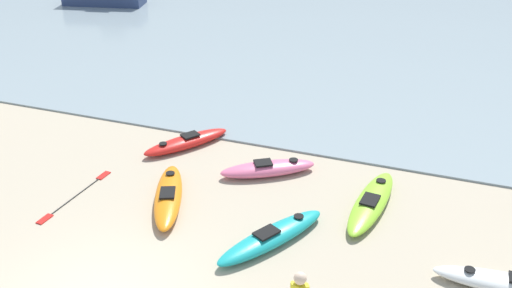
{
  "coord_description": "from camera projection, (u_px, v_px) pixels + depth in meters",
  "views": [
    {
      "loc": [
        6.14,
        -7.44,
        8.41
      ],
      "look_at": [
        0.86,
        6.97,
        0.5
      ],
      "focal_mm": 42.0,
      "sensor_mm": 36.0,
      "label": 1
    }
  ],
  "objects": [
    {
      "name": "kayak_on_sand_5",
      "position": [
        272.0,
        237.0,
        13.82
      ],
      "size": [
        2.13,
        3.1,
        0.39
      ],
      "color": "teal",
      "rests_on": "ground_plane"
    },
    {
      "name": "kayak_on_sand_2",
      "position": [
        268.0,
        168.0,
        16.63
      ],
      "size": [
        2.65,
        2.05,
        0.41
      ],
      "color": "#E5668C",
      "rests_on": "ground_plane"
    },
    {
      "name": "kayak_on_sand_3",
      "position": [
        186.0,
        142.0,
        18.12
      ],
      "size": [
        2.15,
        2.73,
        0.38
      ],
      "color": "red",
      "rests_on": "ground_plane"
    },
    {
      "name": "kayak_on_sand_4",
      "position": [
        168.0,
        196.0,
        15.36
      ],
      "size": [
        1.87,
        3.12,
        0.41
      ],
      "color": "orange",
      "rests_on": "ground_plane"
    },
    {
      "name": "kayak_on_sand_1",
      "position": [
        371.0,
        202.0,
        15.15
      ],
      "size": [
        1.04,
        3.3,
        0.35
      ],
      "color": "#8CCC2D",
      "rests_on": "ground_plane"
    },
    {
      "name": "loose_paddle",
      "position": [
        76.0,
        196.0,
        15.68
      ],
      "size": [
        0.38,
        2.79,
        0.03
      ],
      "color": "black",
      "rests_on": "ground_plane"
    }
  ]
}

